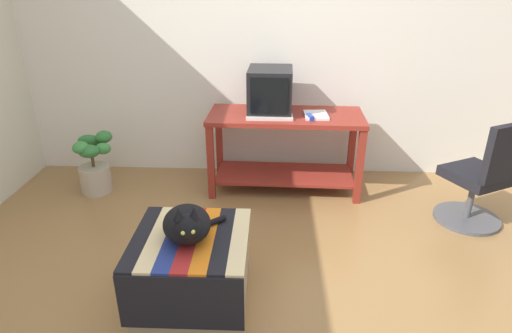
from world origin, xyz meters
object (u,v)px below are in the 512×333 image
(book, at_px, (316,115))
(stapler, at_px, (310,117))
(cat, at_px, (187,224))
(tv_monitor, at_px, (270,91))
(ottoman_with_blanket, at_px, (192,268))
(desk, at_px, (285,139))
(office_chair, at_px, (482,181))
(potted_plant, at_px, (94,165))
(keyboard, at_px, (270,117))

(book, distance_m, stapler, 0.11)
(cat, xyz_separation_m, stapler, (0.80, 1.45, 0.19))
(tv_monitor, relative_size, cat, 1.08)
(ottoman_with_blanket, distance_m, stapler, 1.71)
(desk, distance_m, stapler, 0.35)
(tv_monitor, height_order, cat, tv_monitor)
(tv_monitor, bearing_deg, stapler, -27.65)
(desk, bearing_deg, office_chair, -19.25)
(ottoman_with_blanket, relative_size, potted_plant, 1.25)
(desk, height_order, book, book)
(desk, relative_size, stapler, 12.65)
(potted_plant, bearing_deg, ottoman_with_blanket, -50.76)
(office_chair, xyz_separation_m, stapler, (-1.33, 0.45, 0.36))
(ottoman_with_blanket, bearing_deg, keyboard, 72.56)
(desk, height_order, stapler, stapler)
(book, height_order, potted_plant, book)
(office_chair, bearing_deg, potted_plant, -34.24)
(ottoman_with_blanket, relative_size, stapler, 6.38)
(keyboard, height_order, office_chair, office_chair)
(office_chair, distance_m, stapler, 1.44)
(desk, xyz_separation_m, keyboard, (-0.14, -0.13, 0.25))
(potted_plant, xyz_separation_m, office_chair, (3.28, -0.44, 0.12))
(desk, xyz_separation_m, office_chair, (1.53, -0.59, -0.11))
(potted_plant, bearing_deg, office_chair, -7.66)
(cat, bearing_deg, ottoman_with_blanket, 69.07)
(book, relative_size, stapler, 2.33)
(ottoman_with_blanket, xyz_separation_m, stapler, (0.80, 1.42, 0.52))
(potted_plant, bearing_deg, stapler, 0.19)
(potted_plant, relative_size, stapler, 5.11)
(cat, distance_m, office_chair, 2.36)
(keyboard, xyz_separation_m, stapler, (0.35, -0.01, 0.01))
(cat, relative_size, stapler, 3.84)
(ottoman_with_blanket, distance_m, office_chair, 2.34)
(desk, relative_size, office_chair, 1.56)
(tv_monitor, bearing_deg, ottoman_with_blanket, -103.84)
(stapler, bearing_deg, ottoman_with_blanket, -132.16)
(cat, bearing_deg, office_chair, 11.43)
(book, bearing_deg, ottoman_with_blanket, -122.13)
(cat, xyz_separation_m, potted_plant, (-1.15, 1.44, -0.29))
(stapler, bearing_deg, potted_plant, 167.35)
(desk, height_order, tv_monitor, tv_monitor)
(keyboard, height_order, potted_plant, keyboard)
(desk, distance_m, cat, 1.70)
(keyboard, height_order, book, keyboard)
(desk, xyz_separation_m, book, (0.26, -0.05, 0.24))
(cat, bearing_deg, keyboard, 58.99)
(book, distance_m, office_chair, 1.42)
(ottoman_with_blanket, xyz_separation_m, office_chair, (2.12, 0.97, 0.16))
(keyboard, bearing_deg, cat, -107.60)
(ottoman_with_blanket, relative_size, office_chair, 0.79)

